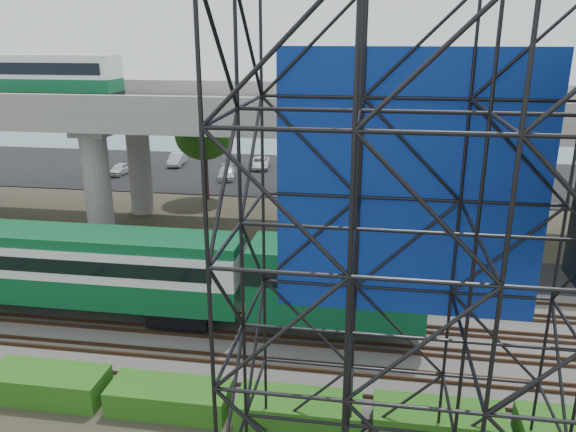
# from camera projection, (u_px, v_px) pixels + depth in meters

# --- Properties ---
(ground) EXTENTS (140.00, 140.00, 0.00)m
(ground) POSITION_uv_depth(u_px,v_px,m) (182.00, 348.00, 25.78)
(ground) COLOR #474233
(ground) RESTS_ON ground
(ballast_bed) EXTENTS (90.00, 12.00, 0.20)m
(ballast_bed) POSITION_uv_depth(u_px,v_px,m) (196.00, 325.00, 27.63)
(ballast_bed) COLOR slate
(ballast_bed) RESTS_ON ground
(service_road) EXTENTS (90.00, 5.00, 0.08)m
(service_road) POSITION_uv_depth(u_px,v_px,m) (237.00, 261.00, 35.63)
(service_road) COLOR black
(service_road) RESTS_ON ground
(parking_lot) EXTENTS (90.00, 18.00, 0.08)m
(parking_lot) POSITION_uv_depth(u_px,v_px,m) (291.00, 174.00, 57.72)
(parking_lot) COLOR black
(parking_lot) RESTS_ON ground
(harbor_water) EXTENTS (140.00, 40.00, 0.03)m
(harbor_water) POSITION_uv_depth(u_px,v_px,m) (314.00, 137.00, 78.41)
(harbor_water) COLOR #466774
(harbor_water) RESTS_ON ground
(rail_tracks) EXTENTS (90.00, 9.52, 0.16)m
(rail_tracks) POSITION_uv_depth(u_px,v_px,m) (195.00, 322.00, 27.57)
(rail_tracks) COLOR #472D1E
(rail_tracks) RESTS_ON ballast_bed
(commuter_train) EXTENTS (29.30, 3.06, 4.30)m
(commuter_train) POSITION_uv_depth(u_px,v_px,m) (95.00, 267.00, 27.49)
(commuter_train) COLOR black
(commuter_train) RESTS_ON rail_tracks
(overpass) EXTENTS (80.00, 12.00, 12.40)m
(overpass) POSITION_uv_depth(u_px,v_px,m) (236.00, 119.00, 38.45)
(overpass) COLOR #9E9B93
(overpass) RESTS_ON ground
(scaffold_tower) EXTENTS (9.36, 6.36, 15.00)m
(scaffold_tower) POSITION_uv_depth(u_px,v_px,m) (411.00, 287.00, 14.60)
(scaffold_tower) COLOR black
(scaffold_tower) RESTS_ON ground
(hedge_strip) EXTENTS (34.60, 1.80, 1.20)m
(hedge_strip) POSITION_uv_depth(u_px,v_px,m) (170.00, 397.00, 21.42)
(hedge_strip) COLOR #1F5112
(hedge_strip) RESTS_ON ground
(trees) EXTENTS (40.94, 16.94, 7.69)m
(trees) POSITION_uv_depth(u_px,v_px,m) (190.00, 155.00, 39.93)
(trees) COLOR #382314
(trees) RESTS_ON ground
(suv) EXTENTS (5.32, 3.95, 1.34)m
(suv) POSITION_uv_depth(u_px,v_px,m) (19.00, 242.00, 36.77)
(suv) COLOR black
(suv) RESTS_ON service_road
(parked_cars) EXTENTS (37.11, 9.28, 1.30)m
(parked_cars) POSITION_uv_depth(u_px,v_px,m) (296.00, 169.00, 57.26)
(parked_cars) COLOR silver
(parked_cars) RESTS_ON parking_lot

